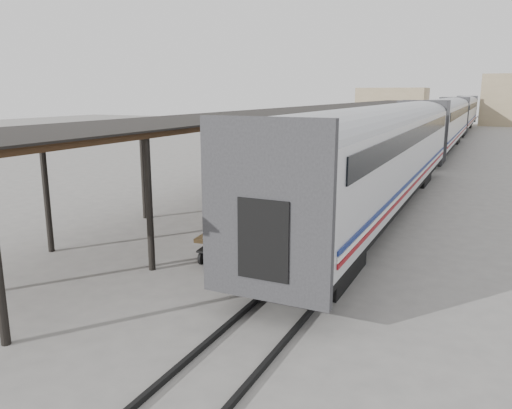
{
  "coord_description": "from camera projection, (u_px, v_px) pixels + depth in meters",
  "views": [
    {
      "loc": [
        7.47,
        -13.38,
        5.15
      ],
      "look_at": [
        0.89,
        0.49,
        1.7
      ],
      "focal_mm": 35.0,
      "sensor_mm": 36.0,
      "label": 1
    }
  ],
  "objects": [
    {
      "name": "ground",
      "position": [
        224.0,
        256.0,
        16.05
      ],
      "size": [
        160.0,
        160.0,
        0.0
      ],
      "primitive_type": "plane",
      "color": "slate",
      "rests_on": "ground"
    },
    {
      "name": "train",
      "position": [
        442.0,
        121.0,
        43.9
      ],
      "size": [
        3.45,
        76.01,
        4.01
      ],
      "color": "silver",
      "rests_on": "ground"
    },
    {
      "name": "canopy",
      "position": [
        338.0,
        108.0,
        37.74
      ],
      "size": [
        4.9,
        64.3,
        4.15
      ],
      "color": "#422B19",
      "rests_on": "ground"
    },
    {
      "name": "rails",
      "position": [
        439.0,
        151.0,
        44.66
      ],
      "size": [
        1.54,
        150.0,
        0.12
      ],
      "color": "black",
      "rests_on": "ground"
    },
    {
      "name": "building_left",
      "position": [
        392.0,
        105.0,
        91.84
      ],
      "size": [
        12.0,
        8.0,
        6.0
      ],
      "primitive_type": "cube",
      "color": "tan",
      "rests_on": "ground"
    },
    {
      "name": "baggage_cart",
      "position": [
        228.0,
        237.0,
        15.91
      ],
      "size": [
        1.55,
        2.54,
        0.86
      ],
      "rotation": [
        0.0,
        0.0,
        0.13
      ],
      "color": "brown",
      "rests_on": "ground"
    },
    {
      "name": "suitcase_stack",
      "position": [
        229.0,
        222.0,
        16.15
      ],
      "size": [
        1.2,
        1.26,
        0.57
      ],
      "rotation": [
        0.0,
        0.0,
        0.13
      ],
      "color": "#363638",
      "rests_on": "baggage_cart"
    },
    {
      "name": "luggage_tug",
      "position": [
        342.0,
        157.0,
        35.29
      ],
      "size": [
        1.59,
        1.95,
        1.49
      ],
      "rotation": [
        0.0,
        0.0,
        -0.39
      ],
      "color": "maroon",
      "rests_on": "ground"
    },
    {
      "name": "porter",
      "position": [
        224.0,
        209.0,
        14.99
      ],
      "size": [
        0.46,
        0.67,
        1.77
      ],
      "primitive_type": "imported",
      "rotation": [
        0.0,
        0.0,
        1.5
      ],
      "color": "navy",
      "rests_on": "baggage_cart"
    },
    {
      "name": "pedestrian",
      "position": [
        284.0,
        170.0,
        28.44
      ],
      "size": [
        1.07,
        0.66,
        1.7
      ],
      "primitive_type": "imported",
      "rotation": [
        0.0,
        0.0,
        2.88
      ],
      "color": "black",
      "rests_on": "ground"
    }
  ]
}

